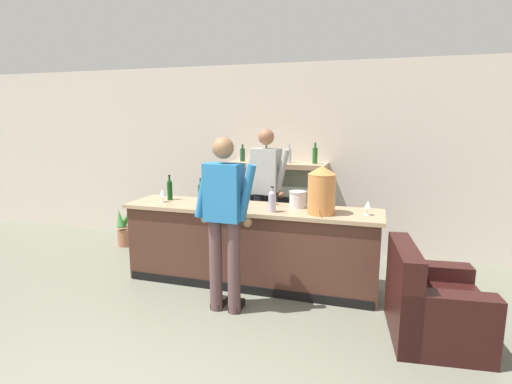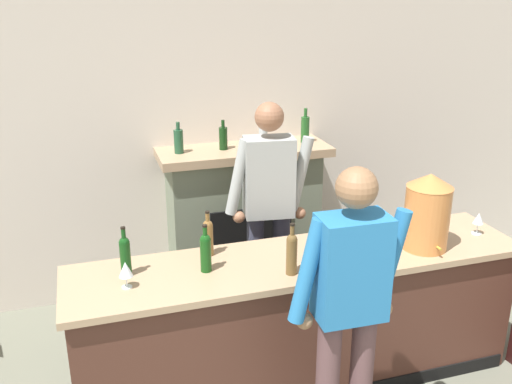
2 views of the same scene
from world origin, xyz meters
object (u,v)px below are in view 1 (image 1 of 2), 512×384
Objects in this scene: wine_bottle_burgundy_dark at (272,200)px; wine_glass_by_dispenser at (273,195)px; person_bartender at (266,191)px; copper_dispenser at (322,190)px; wine_bottle_port_short at (213,190)px; fireplace_stone at (277,206)px; person_customer at (224,217)px; wine_bottle_rose_blush at (201,192)px; wine_glass_front_right at (368,205)px; potted_plant_corner at (126,230)px; ice_bucket_steel at (298,199)px; wine_bottle_cabernet_heavy at (233,197)px; wine_bottle_chardonnay_pale at (170,189)px; armchair_black at (428,308)px; wine_glass_mid_counter at (163,193)px.

wine_glass_by_dispenser is (-0.09, 0.37, -0.01)m from wine_bottle_burgundy_dark.
copper_dispenser is (0.84, -0.77, 0.18)m from person_bartender.
fireplace_stone is at bearing 63.07° from wine_bottle_port_short.
person_customer is (-0.03, -2.06, 0.31)m from fireplace_stone.
wine_bottle_rose_blush is (-0.62, -1.31, 0.40)m from fireplace_stone.
potted_plant_corner is at bearing 166.62° from wine_glass_front_right.
ice_bucket_steel reaches higher than potted_plant_corner.
wine_bottle_rose_blush is (-1.16, -0.13, 0.04)m from ice_bucket_steel.
wine_bottle_rose_blush is at bearing 158.64° from wine_bottle_cabernet_heavy.
ice_bucket_steel is (-0.30, 0.24, -0.17)m from copper_dispenser.
wine_bottle_rose_blush is at bearing -173.52° from ice_bucket_steel.
wine_bottle_port_short is at bearing -19.57° from potted_plant_corner.
wine_bottle_chardonnay_pale reaches higher than wine_bottle_port_short.
fireplace_stone is 2.78m from armchair_black.
wine_bottle_rose_blush is at bearing 164.86° from armchair_black.
person_customer reaches higher than potted_plant_corner.
wine_glass_front_right reaches higher than potted_plant_corner.
wine_glass_front_right is at bearing -27.48° from person_bartender.
wine_bottle_chardonnay_pale is at bearing 165.57° from armchair_black.
wine_bottle_burgundy_dark is (0.94, -0.18, -0.01)m from wine_bottle_rose_blush.
wine_glass_mid_counter is at bearing -153.30° from wine_bottle_port_short.
wine_glass_front_right is (1.88, -0.24, -0.02)m from wine_bottle_port_short.
wine_bottle_port_short is 1.86× the size of wine_glass_mid_counter.
ice_bucket_steel is 1.63m from wine_bottle_chardonnay_pale.
copper_dispenser is at bearing -4.32° from wine_bottle_rose_blush.
ice_bucket_steel is at bearing 6.48° from wine_bottle_rose_blush.
person_customer is 5.59× the size of wine_bottle_chardonnay_pale.
wine_bottle_chardonnay_pale is (-1.10, -0.57, 0.06)m from person_bartender.
potted_plant_corner is 1.65m from wine_bottle_chardonnay_pale.
person_customer is (2.28, -1.58, 0.74)m from potted_plant_corner.
person_bartender is at bearing 27.40° from wine_bottle_chardonnay_pale.
wine_bottle_rose_blush is 1.94m from wine_glass_front_right.
wine_bottle_burgundy_dark is at bearing -4.74° from wine_glass_mid_counter.
fireplace_stone is 1.69m from wine_bottle_chardonnay_pale.
copper_dispenser is 1.83× the size of wine_bottle_burgundy_dark.
wine_bottle_port_short is 1.89m from wine_glass_front_right.
wine_bottle_burgundy_dark is at bearing -21.17° from potted_plant_corner.
armchair_black is at bearing -48.42° from wine_glass_front_right.
person_bartender reaches higher than wine_bottle_port_short.
fireplace_stone is 9.58× the size of wine_glass_by_dispenser.
wine_glass_front_right is (1.32, -0.69, 0.03)m from person_bartender.
wine_glass_mid_counter is (-0.01, -0.15, -0.03)m from wine_bottle_chardonnay_pale.
armchair_black is 1.52m from copper_dispenser.
wine_bottle_rose_blush is 1.93× the size of wine_glass_front_right.
wine_bottle_port_short is at bearing 13.07° from wine_bottle_chardonnay_pale.
wine_bottle_rose_blush reaches higher than wine_bottle_burgundy_dark.
copper_dispenser is 0.98m from wine_bottle_cabernet_heavy.
armchair_black is 0.53× the size of person_bartender.
wine_bottle_port_short is 0.22m from wine_bottle_rose_blush.
wine_bottle_rose_blush is 1.87× the size of wine_glass_mid_counter.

